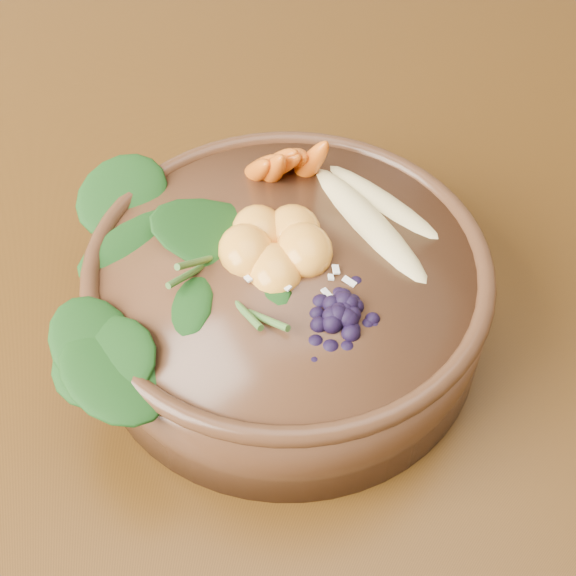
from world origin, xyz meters
name	(u,v)px	position (x,y,z in m)	size (l,w,h in m)	color
dining_table	(498,300)	(0.00, 0.00, 0.66)	(1.60, 0.90, 0.75)	#331C0C
stoneware_bowl	(288,298)	(-0.19, -0.07, 0.78)	(0.25, 0.25, 0.07)	#50311D
kale_heap	(186,218)	(-0.25, -0.03, 0.84)	(0.16, 0.15, 0.04)	#184314
carrot_cluster	(284,134)	(-0.18, 0.01, 0.85)	(0.05, 0.05, 0.07)	orange
banana_halves	(377,198)	(-0.13, -0.03, 0.83)	(0.09, 0.14, 0.02)	#E0CC84
mandarin_cluster	(275,231)	(-0.20, -0.05, 0.83)	(0.07, 0.08, 0.03)	#F99C2F
blueberry_pile	(346,295)	(-0.17, -0.11, 0.83)	(0.12, 0.09, 0.03)	black
coconut_flakes	(307,275)	(-0.19, -0.08, 0.82)	(0.08, 0.06, 0.01)	white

